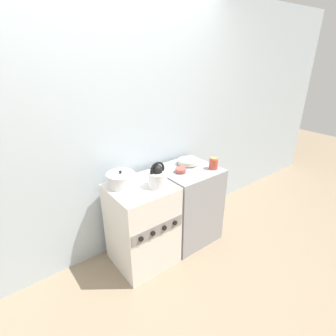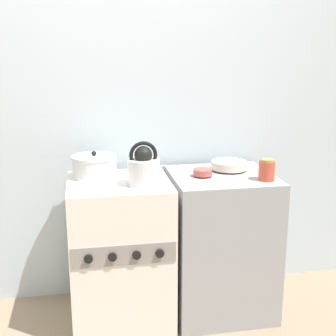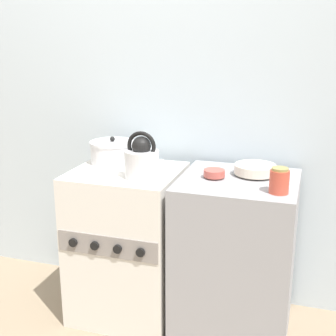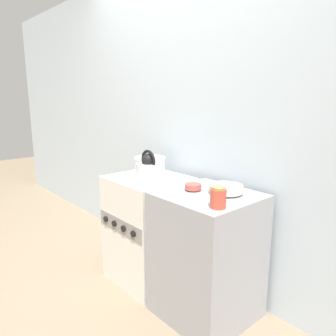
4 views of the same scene
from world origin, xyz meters
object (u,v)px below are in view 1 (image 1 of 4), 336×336
at_px(kettle, 158,177).
at_px(cooking_pot, 121,179).
at_px(small_ceramic_bowl, 181,170).
at_px(enamel_bowl, 188,162).
at_px(stove, 142,225).
at_px(storage_jar, 214,163).

relative_size(kettle, cooking_pot, 0.94).
bearing_deg(small_ceramic_bowl, enamel_bowl, 28.90).
xyz_separation_m(kettle, cooking_pot, (-0.25, 0.21, -0.03)).
bearing_deg(stove, small_ceramic_bowl, 0.19).
distance_m(kettle, cooking_pot, 0.33).
xyz_separation_m(cooking_pot, enamel_bowl, (0.79, -0.01, -0.03)).
height_order(stove, cooking_pot, cooking_pot).
xyz_separation_m(stove, storage_jar, (0.80, -0.13, 0.48)).
relative_size(stove, enamel_bowl, 3.98).
bearing_deg(kettle, storage_jar, -3.37).
bearing_deg(kettle, enamel_bowl, 20.44).
height_order(kettle, storage_jar, kettle).
xyz_separation_m(enamel_bowl, storage_jar, (0.14, -0.24, 0.03)).
bearing_deg(storage_jar, stove, 170.53).
height_order(stove, kettle, kettle).
height_order(kettle, enamel_bowl, kettle).
relative_size(kettle, small_ceramic_bowl, 2.24).
bearing_deg(kettle, small_ceramic_bowl, 15.39).
bearing_deg(enamel_bowl, kettle, -159.56).
bearing_deg(storage_jar, cooking_pot, 164.88).
bearing_deg(stove, cooking_pot, 137.14).
relative_size(small_ceramic_bowl, storage_jar, 0.90).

